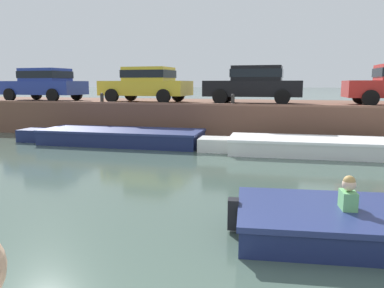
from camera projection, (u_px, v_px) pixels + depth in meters
ground_plane at (198, 188)px, 7.93m from camera, size 400.00×400.00×0.00m
far_quay_wall at (250, 117)px, 16.85m from camera, size 60.00×6.00×1.35m
far_wall_coping at (241, 105)px, 13.99m from camera, size 60.00×0.24×0.08m
boat_moored_west_navy at (114, 137)px, 13.65m from camera, size 7.03×2.14×0.54m
boat_moored_central_white at (305, 146)px, 11.67m from camera, size 6.26×2.09×0.51m
car_leftmost_blue at (44, 83)px, 18.10m from camera, size 4.00×2.13×1.54m
car_left_inner_yellow at (147, 83)px, 16.72m from camera, size 3.98×2.13×1.54m
car_centre_black at (255, 83)px, 15.49m from camera, size 3.96×1.97×1.54m
mooring_bollard_west at (102, 98)px, 15.59m from camera, size 0.15×0.15×0.44m
mooring_bollard_mid at (233, 99)px, 14.17m from camera, size 0.15×0.15×0.44m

